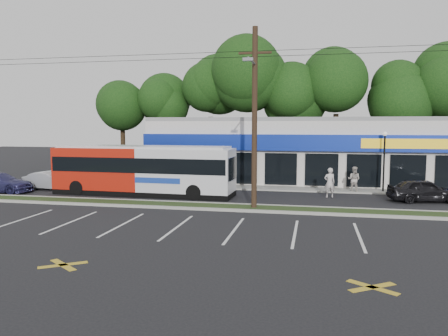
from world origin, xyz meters
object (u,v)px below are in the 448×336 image
pedestrian_b (354,179)px  lamp_post (384,154)px  pedestrian_a (330,183)px  metrobus (143,169)px  car_dark (424,190)px  utility_pole (251,112)px  car_silver (51,181)px

pedestrian_b → lamp_post: bearing=-151.5°
lamp_post → pedestrian_b: (-2.00, -0.30, -1.76)m
pedestrian_a → lamp_post: bearing=-157.0°
lamp_post → pedestrian_a: bearing=-143.1°
metrobus → car_dark: size_ratio=2.94×
utility_pole → metrobus: utility_pole is taller
car_dark → car_silver: car_dark is taller
pedestrian_b → car_silver: bearing=28.5°
utility_pole → pedestrian_b: 10.76m
lamp_post → pedestrian_b: bearing=-171.5°
pedestrian_a → pedestrian_b: (1.73, 2.50, -0.06)m
utility_pole → car_silver: utility_pole is taller
car_dark → pedestrian_a: pedestrian_a is taller
metrobus → pedestrian_a: metrobus is taller
metrobus → pedestrian_a: 12.39m
car_silver → pedestrian_a: (19.76, 0.71, 0.31)m
metrobus → pedestrian_a: bearing=8.9°
car_dark → pedestrian_b: (-3.88, 3.00, 0.19)m
metrobus → pedestrian_b: metrobus is taller
car_silver → pedestrian_b: (21.49, 3.21, 0.25)m
pedestrian_b → pedestrian_a: bearing=75.3°
pedestrian_a → pedestrian_b: size_ratio=1.07×
metrobus → car_dark: metrobus is taller
car_dark → utility_pole: bearing=104.2°
metrobus → car_dark: (17.88, 1.00, -1.04)m
car_silver → pedestrian_a: bearing=-82.0°
metrobus → pedestrian_b: size_ratio=6.83×
car_silver → pedestrian_b: size_ratio=2.21×
car_silver → car_dark: bearing=-83.5°
utility_pole → pedestrian_b: bearing=50.8°
utility_pole → car_dark: (10.05, 4.57, -4.69)m
lamp_post → car_dark: lamp_post is taller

